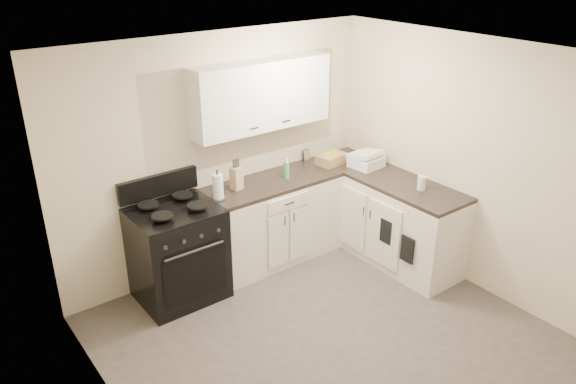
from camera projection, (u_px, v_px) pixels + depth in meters
floor at (331, 342)px, 5.02m from camera, size 3.60×3.60×0.00m
ceiling at (343, 60)px, 3.98m from camera, size 3.60×3.60×0.00m
wall_back at (221, 154)px, 5.81m from camera, size 3.60×0.00×3.60m
wall_right at (474, 167)px, 5.49m from camera, size 0.00×3.60×3.60m
wall_left at (121, 295)px, 3.51m from camera, size 0.00×3.60×3.60m
wall_front at (547, 331)px, 3.19m from camera, size 3.60×0.00×3.60m
base_cabinets_back at (272, 222)px, 6.15m from camera, size 1.55×0.60×0.90m
base_cabinets_right at (384, 217)px, 6.27m from camera, size 0.60×1.90×0.90m
countertop_back at (271, 183)px, 5.96m from camera, size 1.55×0.60×0.04m
countertop_right at (387, 178)px, 6.08m from camera, size 0.60×1.90×0.04m
upper_cabinets at (261, 95)px, 5.69m from camera, size 1.55×0.30×0.70m
stove at (178, 255)px, 5.50m from camera, size 0.82×0.70×0.99m
knife_block at (236, 178)px, 5.72m from camera, size 0.13×0.12×0.24m
paper_towel at (218, 187)px, 5.50m from camera, size 0.12×0.12×0.26m
soap_bottle at (287, 170)px, 5.99m from camera, size 0.08×0.08×0.19m
picture_frame at (306, 155)px, 6.49m from camera, size 0.11×0.05×0.13m
wicker_basket at (332, 159)px, 6.40m from camera, size 0.35×0.25×0.11m
countertop_grill at (366, 162)px, 6.31m from camera, size 0.35×0.33×0.12m
glass_jar at (422, 183)px, 5.72m from camera, size 0.11×0.11×0.15m
oven_mitt_near at (407, 249)px, 5.64m from camera, size 0.02×0.16×0.28m
oven_mitt_far at (386, 232)px, 5.82m from camera, size 0.02×0.15×0.26m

